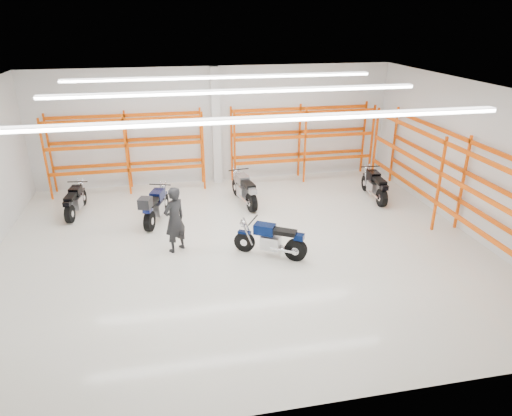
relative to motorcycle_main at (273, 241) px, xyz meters
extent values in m
plane|color=silver|center=(-0.77, 0.68, -0.49)|extent=(14.00, 14.00, 0.00)
cube|color=silver|center=(-0.77, 6.68, 1.76)|extent=(14.00, 0.02, 4.50)
cube|color=silver|center=(-0.77, -5.32, 1.76)|extent=(14.00, 0.02, 4.50)
cube|color=silver|center=(6.23, 0.68, 1.76)|extent=(0.02, 12.00, 4.50)
cube|color=white|center=(-0.77, 0.68, 4.01)|extent=(14.00, 12.00, 0.02)
cube|color=white|center=(-0.77, -2.32, 3.91)|extent=(10.00, 0.22, 0.10)
cube|color=white|center=(-0.77, 1.18, 3.91)|extent=(10.00, 0.22, 0.10)
cube|color=white|center=(-0.77, 4.18, 3.91)|extent=(10.00, 0.22, 0.10)
cylinder|color=black|center=(-0.73, 0.44, -0.19)|extent=(0.58, 0.41, 0.60)
cylinder|color=black|center=(0.56, -0.33, -0.18)|extent=(0.63, 0.48, 0.62)
cylinder|color=silver|center=(-0.73, 0.44, -0.19)|extent=(0.25, 0.22, 0.20)
cylinder|color=silver|center=(0.56, -0.33, -0.18)|extent=(0.29, 0.29, 0.22)
cube|color=#05123B|center=(-0.73, 0.44, 0.11)|extent=(0.39, 0.32, 0.06)
cube|color=#B7B7BC|center=(-0.06, 0.04, -0.07)|extent=(0.64, 0.58, 0.38)
cube|color=#A5A5AA|center=(0.27, -0.16, -0.17)|extent=(0.67, 0.47, 0.08)
cube|color=#05123B|center=(-0.22, 0.13, 0.32)|extent=(0.66, 0.58, 0.28)
cube|color=black|center=(0.27, -0.16, 0.32)|extent=(0.73, 0.60, 0.12)
cube|color=#05123B|center=(0.63, -0.37, 0.24)|extent=(0.34, 0.32, 0.16)
cylinder|color=black|center=(-0.51, 0.31, 0.54)|extent=(0.39, 0.62, 0.04)
sphere|color=silver|center=(-0.77, 0.46, 0.38)|extent=(0.19, 0.19, 0.19)
cylinder|color=silver|center=(0.22, -0.32, -0.17)|extent=(0.69, 0.47, 0.09)
cylinder|color=black|center=(-5.77, 4.93, -0.20)|extent=(0.19, 0.59, 0.58)
cylinder|color=black|center=(-5.96, 3.50, -0.19)|extent=(0.25, 0.61, 0.60)
cylinder|color=silver|center=(-5.77, 4.93, -0.20)|extent=(0.16, 0.21, 0.19)
cylinder|color=silver|center=(-5.96, 3.50, -0.19)|extent=(0.22, 0.24, 0.21)
cube|color=black|center=(-5.77, 4.93, 0.09)|extent=(0.19, 0.36, 0.06)
cube|color=#B7B7BC|center=(-5.87, 4.19, -0.09)|extent=(0.41, 0.54, 0.37)
cube|color=#A5A5AA|center=(-5.92, 3.82, -0.18)|extent=(0.21, 0.68, 0.08)
cube|color=black|center=(-5.84, 4.36, 0.28)|extent=(0.40, 0.58, 0.27)
cube|color=black|center=(-5.92, 3.82, 0.28)|extent=(0.37, 0.67, 0.12)
cube|color=black|center=(-5.97, 3.42, 0.20)|extent=(0.24, 0.28, 0.15)
cylinder|color=black|center=(-5.80, 4.68, 0.49)|extent=(0.67, 0.13, 0.03)
sphere|color=silver|center=(-5.76, 4.97, 0.34)|extent=(0.18, 0.18, 0.18)
cylinder|color=silver|center=(-6.08, 3.81, -0.18)|extent=(0.18, 0.73, 0.09)
cylinder|color=black|center=(-2.94, 3.86, -0.18)|extent=(0.31, 0.63, 0.63)
cylinder|color=black|center=(-3.41, 2.37, -0.17)|extent=(0.37, 0.67, 0.65)
cylinder|color=silver|center=(-2.94, 3.86, -0.18)|extent=(0.20, 0.24, 0.21)
cylinder|color=silver|center=(-3.41, 2.37, -0.17)|extent=(0.27, 0.28, 0.23)
cube|color=#0D1445|center=(-2.94, 3.86, 0.14)|extent=(0.26, 0.41, 0.06)
cube|color=#B7B7BC|center=(-3.18, 3.08, -0.05)|extent=(0.52, 0.63, 0.40)
cube|color=#A5A5AA|center=(-3.30, 2.71, -0.16)|extent=(0.34, 0.73, 0.08)
cube|color=#0D1445|center=(-3.12, 3.26, 0.34)|extent=(0.51, 0.66, 0.29)
cube|color=black|center=(-3.30, 2.71, 0.34)|extent=(0.51, 0.75, 0.13)
cube|color=#0D1445|center=(-3.43, 2.29, 0.26)|extent=(0.30, 0.33, 0.17)
cylinder|color=black|center=(-3.02, 3.60, 0.57)|extent=(0.71, 0.26, 0.04)
sphere|color=silver|center=(-2.92, 3.90, 0.41)|extent=(0.20, 0.20, 0.20)
cylinder|color=silver|center=(-3.47, 2.72, -0.16)|extent=(0.33, 0.77, 0.09)
cube|color=black|center=(-3.47, 2.17, 0.53)|extent=(0.46, 0.48, 0.31)
cylinder|color=black|center=(-0.27, 4.82, -0.16)|extent=(0.24, 0.66, 0.65)
cylinder|color=black|center=(0.01, 3.22, -0.15)|extent=(0.31, 0.69, 0.67)
cylinder|color=silver|center=(-0.27, 4.82, -0.16)|extent=(0.19, 0.24, 0.22)
cylinder|color=silver|center=(0.01, 3.22, -0.15)|extent=(0.25, 0.27, 0.24)
cube|color=gray|center=(-0.27, 4.82, 0.16)|extent=(0.23, 0.41, 0.06)
cube|color=#B7B7BC|center=(-0.12, 3.98, -0.03)|extent=(0.48, 0.62, 0.41)
cube|color=#A5A5AA|center=(-0.05, 3.58, -0.14)|extent=(0.26, 0.77, 0.09)
cube|color=gray|center=(-0.15, 4.18, 0.38)|extent=(0.47, 0.66, 0.30)
cube|color=black|center=(-0.05, 3.58, 0.38)|extent=(0.44, 0.76, 0.13)
cube|color=gray|center=(0.02, 3.13, 0.29)|extent=(0.28, 0.32, 0.17)
cylinder|color=black|center=(-0.22, 4.54, 0.61)|extent=(0.75, 0.17, 0.04)
sphere|color=silver|center=(-0.27, 4.86, 0.44)|extent=(0.21, 0.21, 0.21)
cylinder|color=silver|center=(-0.22, 3.51, -0.14)|extent=(0.23, 0.82, 0.10)
cylinder|color=black|center=(4.67, 4.32, -0.18)|extent=(0.16, 0.63, 0.62)
cylinder|color=black|center=(4.59, 2.77, -0.17)|extent=(0.22, 0.65, 0.65)
cylinder|color=silver|center=(4.67, 4.32, -0.18)|extent=(0.16, 0.22, 0.21)
cylinder|color=silver|center=(4.59, 2.77, -0.17)|extent=(0.22, 0.24, 0.23)
cube|color=black|center=(4.67, 4.32, 0.14)|extent=(0.18, 0.38, 0.06)
cube|color=#B7B7BC|center=(4.63, 3.51, -0.05)|extent=(0.40, 0.56, 0.40)
cube|color=#A5A5AA|center=(4.61, 3.12, -0.16)|extent=(0.16, 0.73, 0.08)
cube|color=black|center=(4.64, 3.70, 0.34)|extent=(0.39, 0.60, 0.29)
cube|color=black|center=(4.61, 3.12, 0.34)|extent=(0.35, 0.70, 0.12)
cube|color=black|center=(4.58, 2.68, 0.26)|extent=(0.24, 0.28, 0.17)
cylinder|color=black|center=(4.66, 4.05, 0.57)|extent=(0.73, 0.08, 0.04)
sphere|color=silver|center=(4.67, 4.37, 0.41)|extent=(0.20, 0.20, 0.20)
cylinder|color=silver|center=(4.44, 3.09, -0.16)|extent=(0.14, 0.78, 0.09)
imported|color=black|center=(-2.64, 0.90, 0.47)|extent=(0.84, 0.80, 1.93)
cube|color=white|center=(-0.77, 6.50, 1.76)|extent=(0.32, 0.32, 4.50)
cube|color=orange|center=(-6.97, 6.56, 1.01)|extent=(0.07, 0.07, 3.00)
cube|color=orange|center=(-6.97, 5.76, 1.01)|extent=(0.07, 0.07, 3.00)
cube|color=orange|center=(-4.17, 6.56, 1.01)|extent=(0.07, 0.07, 3.00)
cube|color=orange|center=(-4.17, 5.76, 1.01)|extent=(0.07, 0.07, 3.00)
cube|color=orange|center=(-1.37, 6.56, 1.01)|extent=(0.07, 0.07, 3.00)
cube|color=orange|center=(-1.37, 5.76, 1.01)|extent=(0.07, 0.07, 3.00)
cube|color=orange|center=(-4.17, 6.56, 0.45)|extent=(5.60, 0.07, 0.12)
cube|color=orange|center=(-4.17, 5.76, 0.45)|extent=(5.60, 0.07, 0.12)
cube|color=orange|center=(-4.17, 6.56, 1.39)|extent=(5.60, 0.07, 0.12)
cube|color=orange|center=(-4.17, 5.76, 1.39)|extent=(5.60, 0.07, 0.12)
cube|color=orange|center=(-4.17, 6.56, 2.32)|extent=(5.60, 0.07, 0.12)
cube|color=orange|center=(-4.17, 5.76, 2.32)|extent=(5.60, 0.07, 0.12)
cube|color=orange|center=(-0.17, 6.56, 1.01)|extent=(0.07, 0.07, 3.00)
cube|color=orange|center=(-0.17, 5.76, 1.01)|extent=(0.07, 0.07, 3.00)
cube|color=orange|center=(2.63, 6.56, 1.01)|extent=(0.07, 0.07, 3.00)
cube|color=orange|center=(2.63, 5.76, 1.01)|extent=(0.07, 0.07, 3.00)
cube|color=orange|center=(5.43, 6.56, 1.01)|extent=(0.07, 0.07, 3.00)
cube|color=orange|center=(5.43, 5.76, 1.01)|extent=(0.07, 0.07, 3.00)
cube|color=orange|center=(2.63, 6.56, 0.45)|extent=(5.60, 0.07, 0.12)
cube|color=orange|center=(2.63, 5.76, 0.45)|extent=(5.60, 0.07, 0.12)
cube|color=orange|center=(2.63, 6.56, 1.39)|extent=(5.60, 0.07, 0.12)
cube|color=orange|center=(2.63, 5.76, 1.39)|extent=(5.60, 0.07, 0.12)
cube|color=orange|center=(2.63, 6.56, 2.32)|extent=(5.60, 0.07, 0.12)
cube|color=orange|center=(2.63, 5.76, 2.32)|extent=(5.60, 0.07, 0.12)
cube|color=orange|center=(6.11, 0.68, 1.01)|extent=(0.07, 0.07, 3.00)
cube|color=orange|center=(5.31, 0.68, 1.01)|extent=(0.07, 0.07, 3.00)
cube|color=orange|center=(6.11, 5.18, 1.01)|extent=(0.07, 0.07, 3.00)
cube|color=orange|center=(5.31, 5.18, 1.01)|extent=(0.07, 0.07, 3.00)
cube|color=orange|center=(6.11, 0.68, 0.45)|extent=(0.07, 9.00, 0.12)
cube|color=orange|center=(5.31, 0.68, 0.45)|extent=(0.07, 9.00, 0.12)
cube|color=orange|center=(6.11, 0.68, 1.39)|extent=(0.07, 9.00, 0.12)
cube|color=orange|center=(5.31, 0.68, 1.39)|extent=(0.07, 9.00, 0.12)
cube|color=orange|center=(6.11, 0.68, 2.32)|extent=(0.07, 9.00, 0.12)
cube|color=orange|center=(5.31, 0.68, 2.32)|extent=(0.07, 9.00, 0.12)
camera|label=1|loc=(-2.68, -10.96, 5.80)|focal=32.00mm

